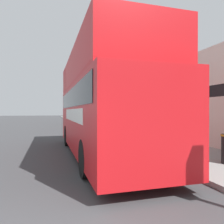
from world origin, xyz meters
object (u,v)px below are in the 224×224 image
tour_bus (100,111)px  lamp_post_nearest (192,60)px  lamp_post_third (86,98)px  parked_car_ahead_of_bus (85,127)px  lamp_post_second (108,90)px

tour_bus → lamp_post_nearest: size_ratio=2.02×
tour_bus → lamp_post_third: bearing=82.2°
lamp_post_third → tour_bus: bearing=-97.6°
tour_bus → lamp_post_nearest: bearing=-52.9°
parked_car_ahead_of_bus → lamp_post_third: bearing=80.5°
lamp_post_second → tour_bus: bearing=-107.6°
tour_bus → lamp_post_third: (2.25, 16.83, 1.59)m
lamp_post_nearest → lamp_post_second: bearing=90.6°
parked_car_ahead_of_bus → lamp_post_second: size_ratio=0.89×
tour_bus → lamp_post_third: lamp_post_third is taller
lamp_post_nearest → lamp_post_second: lamp_post_nearest is taller
tour_bus → lamp_post_third: 17.06m
tour_bus → lamp_post_nearest: (2.30, -3.03, 1.62)m
parked_car_ahead_of_bus → lamp_post_third: size_ratio=0.88×
tour_bus → lamp_post_second: size_ratio=2.06×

